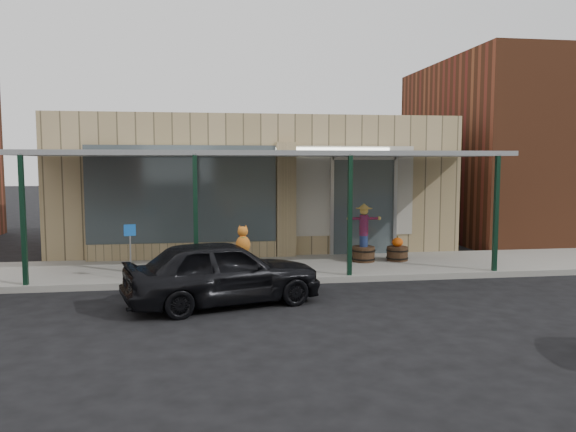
{
  "coord_description": "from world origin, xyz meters",
  "views": [
    {
      "loc": [
        -1.59,
        -10.68,
        2.84
      ],
      "look_at": [
        0.39,
        2.6,
        1.54
      ],
      "focal_mm": 35.0,
      "sensor_mm": 36.0,
      "label": 1
    }
  ],
  "objects": [
    {
      "name": "barrel_pumpkin",
      "position": [
        3.61,
        3.9,
        0.39
      ],
      "size": [
        0.69,
        0.69,
        0.68
      ],
      "rotation": [
        0.0,
        0.0,
        0.23
      ],
      "color": "#45291B",
      "rests_on": "sidewalk"
    },
    {
      "name": "sidewalk",
      "position": [
        0.0,
        3.6,
        0.07
      ],
      "size": [
        40.0,
        3.2,
        0.15
      ],
      "primitive_type": "cube",
      "color": "gray",
      "rests_on": "ground"
    },
    {
      "name": "storefront",
      "position": [
        -0.0,
        8.16,
        2.09
      ],
      "size": [
        12.0,
        6.25,
        4.2
      ],
      "color": "tan",
      "rests_on": "ground"
    },
    {
      "name": "ground",
      "position": [
        0.0,
        0.0,
        0.0
      ],
      "size": [
        120.0,
        120.0,
        0.0
      ],
      "primitive_type": "plane",
      "color": "black",
      "rests_on": "ground"
    },
    {
      "name": "parked_sedan",
      "position": [
        -1.25,
        0.38,
        0.67
      ],
      "size": [
        4.17,
        2.58,
        1.51
      ],
      "rotation": [
        0.0,
        0.0,
        1.85
      ],
      "color": "black",
      "rests_on": "ground"
    },
    {
      "name": "barrel_scarecrow",
      "position": [
        2.65,
        3.89,
        0.68
      ],
      "size": [
        0.95,
        0.72,
        1.58
      ],
      "rotation": [
        0.0,
        0.0,
        0.2
      ],
      "color": "#45291B",
      "rests_on": "sidewalk"
    },
    {
      "name": "block_buildings_near",
      "position": [
        2.01,
        9.2,
        3.77
      ],
      "size": [
        61.0,
        8.0,
        8.0
      ],
      "color": "brown",
      "rests_on": "ground"
    },
    {
      "name": "awning",
      "position": [
        0.0,
        3.56,
        3.01
      ],
      "size": [
        12.0,
        3.0,
        3.04
      ],
      "color": "gray",
      "rests_on": "ground"
    },
    {
      "name": "handicap_sign",
      "position": [
        -3.29,
        2.4,
        0.97
      ],
      "size": [
        0.26,
        0.08,
        1.27
      ],
      "rotation": [
        0.0,
        0.0,
        0.24
      ],
      "color": "gray",
      "rests_on": "sidewalk"
    }
  ]
}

